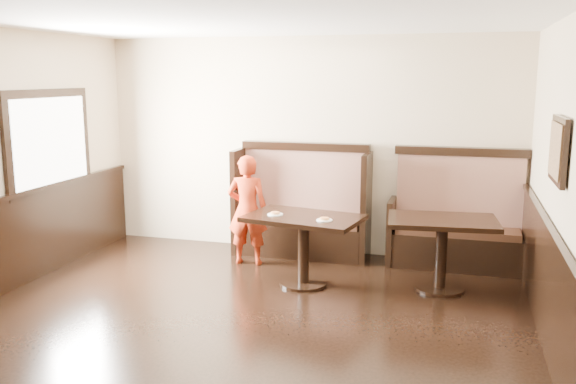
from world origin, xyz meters
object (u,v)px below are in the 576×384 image
at_px(booth_main, 302,214).
at_px(booth_neighbor, 457,228).
at_px(table_neighbor, 442,237).
at_px(table_main, 304,232).
at_px(child, 247,210).

distance_m(booth_main, booth_neighbor, 1.95).
distance_m(booth_neighbor, table_neighbor, 0.95).
relative_size(booth_main, table_main, 1.29).
height_order(booth_main, table_main, booth_main).
bearing_deg(table_neighbor, table_main, -176.15).
distance_m(booth_main, table_main, 1.22).
height_order(table_main, table_neighbor, table_neighbor).
relative_size(booth_neighbor, table_neighbor, 1.36).
xyz_separation_m(booth_main, booth_neighbor, (1.95, -0.00, -0.05)).
bearing_deg(child, booth_neighbor, -174.28).
distance_m(table_main, child, 1.03).
bearing_deg(booth_neighbor, table_main, -144.25).
xyz_separation_m(table_main, table_neighbor, (1.47, 0.24, -0.01)).
height_order(booth_main, child, booth_main).
bearing_deg(table_neighbor, booth_neighbor, 74.76).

